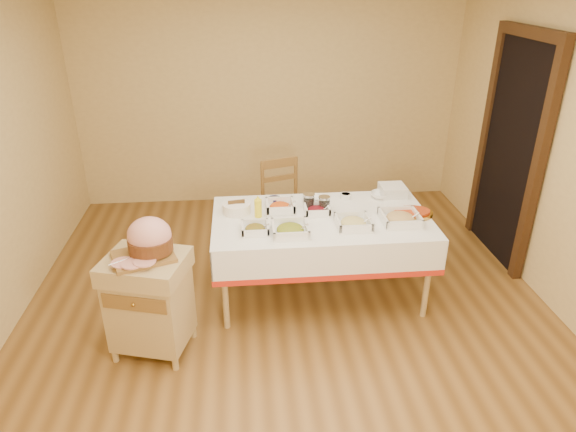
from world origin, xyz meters
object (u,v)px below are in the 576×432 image
(plate_stack, at_px, (392,190))
(brass_platter, at_px, (412,213))
(ham_on_board, at_px, (149,240))
(preserve_jar_right, at_px, (324,204))
(mustard_bottle, at_px, (258,207))
(dining_table, at_px, (321,234))
(butcher_cart, at_px, (149,299))
(bread_basket, at_px, (237,208))
(dining_chair, at_px, (284,206))
(preserve_jar_left, at_px, (309,202))

(plate_stack, height_order, brass_platter, plate_stack)
(plate_stack, bearing_deg, ham_on_board, -154.03)
(preserve_jar_right, xyz_separation_m, plate_stack, (0.68, 0.27, -0.01))
(ham_on_board, distance_m, plate_stack, 2.27)
(ham_on_board, bearing_deg, mustard_bottle, 39.40)
(preserve_jar_right, bearing_deg, brass_platter, -13.43)
(brass_platter, bearing_deg, dining_table, 176.84)
(preserve_jar_right, relative_size, brass_platter, 0.36)
(butcher_cart, distance_m, bread_basket, 1.08)
(dining_table, height_order, dining_chair, dining_chair)
(dining_chair, xyz_separation_m, preserve_jar_left, (0.15, -0.67, 0.34))
(ham_on_board, xyz_separation_m, preserve_jar_left, (1.24, 0.79, -0.11))
(dining_table, xyz_separation_m, ham_on_board, (-1.32, -0.59, 0.33))
(dining_chair, bearing_deg, plate_stack, -25.81)
(brass_platter, bearing_deg, ham_on_board, -165.14)
(dining_chair, xyz_separation_m, mustard_bottle, (-0.29, -0.80, 0.36))
(butcher_cart, xyz_separation_m, dining_chair, (1.13, 1.49, 0.03))
(bread_basket, bearing_deg, butcher_cart, -129.98)
(ham_on_board, bearing_deg, preserve_jar_right, 28.02)
(butcher_cart, height_order, bread_basket, bread_basket)
(dining_table, relative_size, ham_on_board, 4.16)
(preserve_jar_right, bearing_deg, bread_basket, 178.30)
(dining_chair, relative_size, plate_stack, 4.16)
(dining_table, relative_size, preserve_jar_right, 14.30)
(preserve_jar_left, xyz_separation_m, bread_basket, (-0.63, -0.04, -0.01))
(dining_chair, distance_m, ham_on_board, 1.86)
(dining_chair, distance_m, preserve_jar_left, 0.76)
(preserve_jar_right, relative_size, mustard_bottle, 0.66)
(dining_table, height_order, brass_platter, brass_platter)
(brass_platter, bearing_deg, preserve_jar_left, 164.60)
(mustard_bottle, xyz_separation_m, bread_basket, (-0.18, 0.10, -0.04))
(dining_table, height_order, preserve_jar_left, preserve_jar_left)
(bread_basket, relative_size, brass_platter, 0.67)
(dining_table, distance_m, butcher_cart, 1.51)
(dining_chair, relative_size, brass_platter, 2.63)
(ham_on_board, relative_size, mustard_bottle, 2.26)
(preserve_jar_left, relative_size, preserve_jar_right, 1.03)
(plate_stack, bearing_deg, preserve_jar_left, -165.55)
(dining_table, bearing_deg, preserve_jar_right, 71.31)
(preserve_jar_right, bearing_deg, mustard_bottle, -172.48)
(preserve_jar_right, height_order, brass_platter, preserve_jar_right)
(butcher_cart, bearing_deg, dining_chair, 52.89)
(butcher_cart, xyz_separation_m, plate_stack, (2.08, 1.03, 0.35))
(butcher_cart, relative_size, bread_basket, 3.36)
(dining_table, height_order, mustard_bottle, mustard_bottle)
(preserve_jar_left, bearing_deg, ham_on_board, -147.57)
(mustard_bottle, relative_size, plate_stack, 0.86)
(dining_chair, relative_size, mustard_bottle, 4.86)
(ham_on_board, distance_m, brass_platter, 2.16)
(butcher_cart, height_order, mustard_bottle, mustard_bottle)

